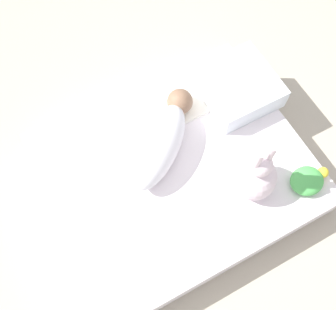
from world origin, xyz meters
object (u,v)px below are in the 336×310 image
(pillow, at_px, (238,87))
(bunny_plush, at_px, (254,175))
(swaddled_baby, at_px, (161,140))
(turtle_plush, at_px, (308,180))

(pillow, relative_size, bunny_plush, 0.96)
(swaddled_baby, xyz_separation_m, bunny_plush, (0.26, -0.35, 0.04))
(swaddled_baby, relative_size, pillow, 1.41)
(bunny_plush, bearing_deg, turtle_plush, -25.73)
(pillow, distance_m, bunny_plush, 0.49)
(swaddled_baby, relative_size, turtle_plush, 2.55)
(swaddled_baby, height_order, bunny_plush, bunny_plush)
(bunny_plush, relative_size, turtle_plush, 1.89)
(bunny_plush, bearing_deg, pillow, 64.52)
(swaddled_baby, bearing_deg, pillow, -28.55)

